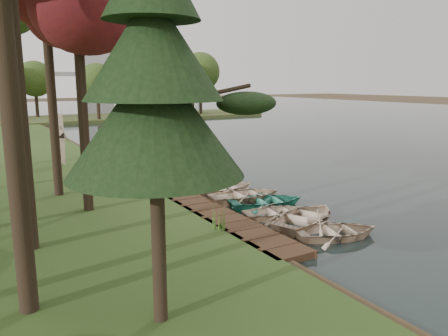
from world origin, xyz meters
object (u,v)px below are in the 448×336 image
rowboat_1 (306,215)px  pine_tree (154,79)px  boardwalk (188,201)px  rowboat_2 (278,210)px  stored_rowboat (64,161)px  rowboat_0 (337,229)px

rowboat_1 → pine_tree: bearing=95.7°
boardwalk → pine_tree: size_ratio=1.89×
rowboat_2 → rowboat_1: bearing=-150.6°
boardwalk → stored_rowboat: (-3.42, 11.39, 0.50)m
rowboat_0 → pine_tree: (-7.89, -2.38, 5.34)m
boardwalk → rowboat_0: size_ratio=5.04×
rowboat_1 → boardwalk: bearing=6.4°
rowboat_2 → stored_rowboat: size_ratio=0.88×
boardwalk → rowboat_2: size_ratio=5.36×
stored_rowboat → pine_tree: size_ratio=0.40×
boardwalk → rowboat_0: (2.73, -6.93, 0.23)m
rowboat_0 → stored_rowboat: 19.34m
rowboat_0 → stored_rowboat: (-6.15, 18.33, 0.27)m
rowboat_1 → stored_rowboat: size_ratio=1.11×
boardwalk → rowboat_2: bearing=-58.6°
stored_rowboat → pine_tree: 21.39m
boardwalk → pine_tree: bearing=-119.0°
rowboat_0 → rowboat_2: size_ratio=1.06×
stored_rowboat → pine_tree: pine_tree is taller
stored_rowboat → pine_tree: (-1.74, -20.71, 5.07)m
rowboat_2 → pine_tree: bearing=138.0°
rowboat_2 → rowboat_0: bearing=-161.1°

